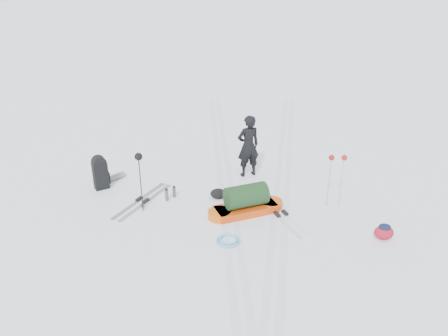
{
  "coord_description": "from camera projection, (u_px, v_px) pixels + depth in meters",
  "views": [
    {
      "loc": [
        0.02,
        -8.27,
        4.9
      ],
      "look_at": [
        -0.11,
        0.3,
        0.95
      ],
      "focal_mm": 35.0,
      "sensor_mm": 36.0,
      "label": 1
    }
  ],
  "objects": [
    {
      "name": "rope_coil",
      "position": [
        228.0,
        240.0,
        8.56
      ],
      "size": [
        0.61,
        0.61,
        0.06
      ],
      "rotation": [
        0.0,
        0.0,
        0.32
      ],
      "color": "#58AAD7",
      "rests_on": "ground"
    },
    {
      "name": "ground",
      "position": [
        229.0,
        213.0,
        9.56
      ],
      "size": [
        200.0,
        200.0,
        0.0
      ],
      "primitive_type": "plane",
      "color": "white",
      "rests_on": "ground"
    },
    {
      "name": "skier",
      "position": [
        248.0,
        146.0,
        10.97
      ],
      "size": [
        0.69,
        0.58,
        1.61
      ],
      "primitive_type": "imported",
      "rotation": [
        0.0,
        0.0,
        3.54
      ],
      "color": "black",
      "rests_on": "ground"
    },
    {
      "name": "ski_poles_black",
      "position": [
        139.0,
        164.0,
        9.23
      ],
      "size": [
        0.17,
        0.2,
        1.37
      ],
      "rotation": [
        0.0,
        0.0,
        -0.4
      ],
      "color": "black",
      "rests_on": "ground"
    },
    {
      "name": "touring_skis_white",
      "position": [
        281.0,
        215.0,
        9.47
      ],
      "size": [
        1.05,
        1.88,
        0.07
      ],
      "rotation": [
        0.0,
        0.0,
        -1.15
      ],
      "color": "silver",
      "rests_on": "ground"
    },
    {
      "name": "small_daypack",
      "position": [
        384.0,
        232.0,
        8.6
      ],
      "size": [
        0.47,
        0.43,
        0.33
      ],
      "rotation": [
        0.0,
        0.0,
        -0.47
      ],
      "color": "maroon",
      "rests_on": "ground"
    },
    {
      "name": "thermos_pair",
      "position": [
        170.0,
        193.0,
        10.09
      ],
      "size": [
        0.23,
        0.25,
        0.3
      ],
      "rotation": [
        0.0,
        0.0,
        0.06
      ],
      "color": "#525559",
      "rests_on": "ground"
    },
    {
      "name": "ski_poles_silver",
      "position": [
        337.0,
        164.0,
        9.42
      ],
      "size": [
        0.4,
        0.13,
        1.25
      ],
      "rotation": [
        0.0,
        0.0,
        0.16
      ],
      "color": "#AAACB1",
      "rests_on": "ground"
    },
    {
      "name": "expedition_rucksack",
      "position": [
        102.0,
        173.0,
        10.53
      ],
      "size": [
        0.65,
        0.9,
        0.85
      ],
      "rotation": [
        0.0,
        0.0,
        0.56
      ],
      "color": "black",
      "rests_on": "ground"
    },
    {
      "name": "touring_skis_grey",
      "position": [
        143.0,
        201.0,
        10.03
      ],
      "size": [
        1.09,
        1.84,
        0.07
      ],
      "rotation": [
        0.0,
        0.0,
        1.11
      ],
      "color": "#999CA1",
      "rests_on": "ground"
    },
    {
      "name": "pulk_sled",
      "position": [
        246.0,
        202.0,
        9.48
      ],
      "size": [
        1.8,
        1.12,
        0.67
      ],
      "rotation": [
        0.0,
        0.0,
        0.39
      ],
      "color": "#C53F0B",
      "rests_on": "ground"
    },
    {
      "name": "ski_tracks",
      "position": [
        255.0,
        194.0,
        10.35
      ],
      "size": [
        3.38,
        17.97,
        0.01
      ],
      "color": "silver",
      "rests_on": "ground"
    },
    {
      "name": "stuff_sack",
      "position": [
        218.0,
        194.0,
        10.13
      ],
      "size": [
        0.42,
        0.34,
        0.23
      ],
      "rotation": [
        0.0,
        0.0,
        0.18
      ],
      "color": "black",
      "rests_on": "ground"
    }
  ]
}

